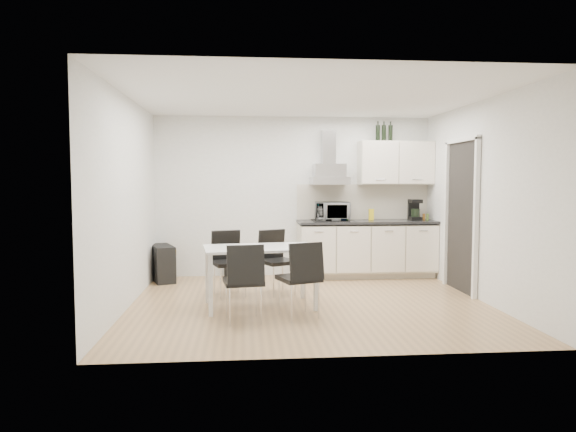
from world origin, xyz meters
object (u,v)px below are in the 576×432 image
(kitchenette, at_px, (368,226))
(chair_near_left, at_px, (243,282))
(dining_table, at_px, (260,254))
(chair_near_right, at_px, (299,279))
(chair_far_left, at_px, (230,264))
(chair_far_right, at_px, (278,262))
(guitar_amp, at_px, (163,263))
(floor_speaker, at_px, (231,267))

(kitchenette, bearing_deg, chair_near_left, -128.88)
(dining_table, relative_size, chair_near_right, 1.64)
(chair_near_right, bearing_deg, chair_far_left, 105.79)
(chair_far_right, height_order, guitar_amp, chair_far_right)
(chair_near_right, xyz_separation_m, floor_speaker, (-0.83, 2.54, -0.27))
(chair_far_left, bearing_deg, chair_far_right, 168.12)
(chair_far_right, bearing_deg, kitchenette, -169.05)
(kitchenette, bearing_deg, floor_speaker, 175.75)
(chair_near_left, distance_m, guitar_amp, 2.73)
(kitchenette, height_order, guitar_amp, kitchenette)
(floor_speaker, bearing_deg, chair_far_left, -82.81)
(chair_far_left, distance_m, guitar_amp, 1.57)
(chair_near_left, xyz_separation_m, chair_near_right, (0.63, 0.13, 0.00))
(chair_far_right, distance_m, chair_near_right, 1.23)
(guitar_amp, bearing_deg, floor_speaker, -6.52)
(chair_near_right, relative_size, floor_speaker, 2.64)
(guitar_amp, height_order, floor_speaker, guitar_amp)
(chair_near_right, bearing_deg, chair_far_right, 77.65)
(chair_far_left, bearing_deg, chair_near_right, 108.06)
(guitar_amp, bearing_deg, dining_table, -70.34)
(chair_near_left, relative_size, chair_near_right, 1.00)
(dining_table, distance_m, floor_speaker, 2.12)
(chair_near_left, bearing_deg, guitar_amp, 109.63)
(dining_table, relative_size, chair_far_right, 1.64)
(chair_near_left, bearing_deg, floor_speaker, 86.55)
(chair_far_right, bearing_deg, chair_near_right, 71.07)
(guitar_amp, xyz_separation_m, floor_speaker, (1.05, 0.25, -0.11))
(chair_far_right, bearing_deg, chair_far_left, -20.73)
(kitchenette, bearing_deg, chair_far_left, -151.01)
(guitar_amp, bearing_deg, chair_near_right, -70.43)
(chair_far_left, height_order, chair_far_right, same)
(kitchenette, xyz_separation_m, guitar_amp, (-3.28, -0.08, -0.55))
(kitchenette, height_order, chair_far_left, kitchenette)
(chair_near_left, bearing_deg, dining_table, 64.84)
(dining_table, height_order, floor_speaker, dining_table)
(floor_speaker, bearing_deg, chair_near_left, -79.16)
(kitchenette, distance_m, chair_near_left, 3.24)
(guitar_amp, distance_m, floor_speaker, 1.09)
(dining_table, height_order, chair_near_left, chair_near_left)
(kitchenette, distance_m, chair_far_left, 2.55)
(chair_near_left, height_order, chair_near_right, same)
(guitar_amp, bearing_deg, chair_near_left, -82.46)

